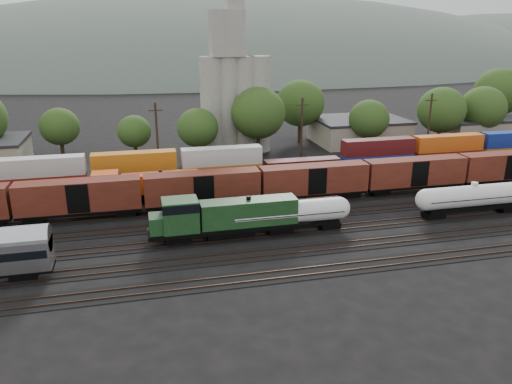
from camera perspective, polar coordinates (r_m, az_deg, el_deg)
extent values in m
plane|color=black|center=(63.26, 1.06, -3.09)|extent=(600.00, 600.00, 0.00)
cube|color=black|center=(50.15, 5.41, -9.14)|extent=(180.00, 3.20, 0.08)
cube|color=#382319|center=(49.52, 5.68, -9.43)|extent=(180.00, 0.08, 0.16)
cube|color=#382319|center=(50.72, 5.15, -8.70)|extent=(180.00, 0.08, 0.16)
cube|color=black|center=(54.41, 3.72, -6.79)|extent=(180.00, 3.20, 0.08)
cube|color=#382319|center=(53.75, 3.94, -7.03)|extent=(180.00, 0.08, 0.16)
cube|color=#382319|center=(54.99, 3.50, -6.41)|extent=(180.00, 0.08, 0.16)
cube|color=black|center=(58.78, 2.29, -4.78)|extent=(180.00, 3.20, 0.08)
cube|color=#382319|center=(58.11, 2.48, -4.98)|extent=(180.00, 0.08, 0.16)
cube|color=#382319|center=(59.38, 2.10, -4.45)|extent=(180.00, 0.08, 0.16)
cube|color=black|center=(63.24, 1.06, -3.05)|extent=(180.00, 3.20, 0.08)
cube|color=#382319|center=(62.57, 1.23, -3.22)|extent=(180.00, 0.08, 0.16)
cube|color=#382319|center=(63.86, 0.90, -2.76)|extent=(180.00, 0.08, 0.16)
cube|color=black|center=(67.78, 0.00, -1.55)|extent=(180.00, 3.20, 0.08)
cube|color=#382319|center=(67.10, 0.15, -1.69)|extent=(180.00, 0.08, 0.16)
cube|color=#382319|center=(68.41, -0.14, -1.29)|extent=(180.00, 0.08, 0.16)
cube|color=black|center=(72.38, -0.92, -0.24)|extent=(180.00, 3.20, 0.08)
cube|color=#382319|center=(71.69, -0.80, -0.36)|extent=(180.00, 0.08, 0.16)
cube|color=#382319|center=(73.02, -1.04, -0.01)|extent=(180.00, 0.08, 0.16)
cube|color=black|center=(77.03, -1.73, 0.91)|extent=(180.00, 3.20, 0.08)
cube|color=#382319|center=(76.33, -1.62, 0.81)|extent=(180.00, 0.08, 0.16)
cube|color=#382319|center=(77.67, -1.84, 1.12)|extent=(180.00, 0.08, 0.16)
cube|color=black|center=(57.11, -3.01, -4.04)|extent=(18.41, 3.14, 0.43)
cube|color=black|center=(57.29, -3.00, -4.49)|extent=(5.41, 2.38, 0.87)
cube|color=#1A3E1B|center=(56.90, -0.85, -2.28)|extent=(11.04, 2.60, 2.92)
cube|color=#1A3E1B|center=(55.72, -8.64, -2.60)|extent=(3.90, 3.14, 3.57)
cube|color=black|center=(55.33, -8.69, -1.50)|extent=(4.01, 3.25, 0.97)
cube|color=#1A3E1B|center=(55.90, -11.23, -3.58)|extent=(1.73, 2.60, 1.95)
cylinder|color=black|center=(56.35, -0.86, -0.74)|extent=(0.54, 0.54, 0.54)
cube|color=black|center=(56.71, -8.88, -5.18)|extent=(2.82, 2.17, 0.76)
cube|color=black|center=(58.63, 2.68, -4.16)|extent=(2.82, 2.17, 0.76)
cylinder|color=white|center=(58.18, 3.62, -2.32)|extent=(12.83, 2.64, 2.64)
sphere|color=white|center=(56.73, -2.59, -2.86)|extent=(2.64, 2.64, 2.64)
sphere|color=white|center=(60.29, 9.47, -1.79)|extent=(2.64, 2.64, 2.64)
cylinder|color=white|center=(57.67, 3.65, -0.92)|extent=(0.82, 0.82, 0.46)
cube|color=black|center=(58.18, 3.62, -2.32)|extent=(13.12, 2.77, 0.07)
cube|color=black|center=(58.71, 3.59, -3.65)|extent=(12.39, 2.00, 0.46)
cube|color=black|center=(57.69, -1.42, -4.62)|extent=(2.37, 1.82, 0.64)
cube|color=black|center=(60.58, 8.35, -3.67)|extent=(2.37, 1.82, 0.64)
cylinder|color=white|center=(69.22, 23.55, -0.39)|extent=(13.21, 2.72, 2.72)
sphere|color=white|center=(65.53, 18.90, -0.84)|extent=(2.72, 2.72, 2.72)
cylinder|color=white|center=(68.78, 23.71, 0.83)|extent=(0.84, 0.84, 0.47)
cube|color=black|center=(69.22, 23.55, -0.39)|extent=(13.51, 2.85, 0.08)
cube|color=black|center=(69.68, 23.39, -1.56)|extent=(12.76, 2.06, 0.47)
cube|color=black|center=(66.84, 19.60, -2.43)|extent=(2.44, 1.88, 0.66)
cube|color=black|center=(73.15, 26.74, -1.60)|extent=(2.44, 1.88, 0.66)
cube|color=black|center=(53.36, -24.94, -8.43)|extent=(2.48, 1.90, 0.67)
cube|color=black|center=(70.45, -12.43, -0.16)|extent=(17.40, 2.80, 0.39)
cube|color=black|center=(70.58, -12.41, -0.50)|extent=(4.83, 2.13, 0.77)
cube|color=#D04A12|center=(70.04, -10.81, 1.12)|extent=(10.44, 2.32, 2.61)
cube|color=#D04A12|center=(70.07, -16.79, 0.91)|extent=(3.48, 2.80, 3.19)
cube|color=black|center=(69.79, -16.87, 1.70)|extent=(3.58, 2.90, 0.87)
cube|color=#D04A12|center=(70.49, -18.71, 0.20)|extent=(1.55, 2.32, 1.74)
cylinder|color=black|center=(69.63, -10.88, 2.26)|extent=(0.48, 0.48, 0.48)
cube|color=black|center=(70.83, -16.89, -0.98)|extent=(2.51, 1.93, 0.68)
cube|color=black|center=(70.90, -7.91, -0.31)|extent=(2.51, 1.93, 0.68)
cube|color=black|center=(66.19, -19.40, -2.08)|extent=(15.00, 2.60, 0.40)
cube|color=#561F14|center=(65.52, -19.60, -0.35)|extent=(15.00, 2.90, 3.80)
cube|color=black|center=(66.18, -6.07, -1.10)|extent=(15.00, 2.60, 0.40)
cube|color=#561F14|center=(65.51, -6.13, 0.64)|extent=(15.00, 2.90, 3.80)
cube|color=black|center=(69.66, 6.57, -0.11)|extent=(15.00, 2.60, 0.40)
cube|color=#561F14|center=(69.03, 6.64, 1.54)|extent=(15.00, 2.90, 3.80)
cube|color=black|center=(76.16, 17.54, 0.75)|extent=(15.00, 2.60, 0.40)
cube|color=#561F14|center=(75.58, 17.69, 2.27)|extent=(15.00, 2.90, 3.80)
cube|color=black|center=(84.98, 26.51, 1.44)|extent=(15.00, 2.60, 0.40)
cube|color=#561F14|center=(84.47, 26.72, 2.80)|extent=(15.00, 2.90, 3.80)
cube|color=black|center=(76.89, -1.74, 1.24)|extent=(160.00, 2.60, 0.60)
cube|color=maroon|center=(76.21, -23.23, 0.82)|extent=(12.00, 2.40, 2.60)
cube|color=beige|center=(75.53, -23.47, 2.70)|extent=(12.00, 2.40, 2.60)
cube|color=slate|center=(74.98, -13.59, 1.55)|extent=(12.00, 2.40, 2.60)
cube|color=#C26913|center=(74.29, -13.73, 3.47)|extent=(12.00, 2.40, 2.60)
cube|color=#C35F14|center=(75.92, -3.90, 2.24)|extent=(12.00, 2.40, 2.60)
cube|color=silver|center=(75.24, -3.94, 4.14)|extent=(12.00, 2.40, 2.60)
cube|color=#40110E|center=(78.96, 5.30, 2.84)|extent=(12.00, 2.40, 2.60)
cube|color=navy|center=(83.86, 13.63, 3.32)|extent=(12.00, 2.40, 2.60)
cube|color=#4F1214|center=(83.24, 13.77, 5.04)|extent=(12.00, 2.40, 2.60)
cube|color=maroon|center=(90.32, 20.92, 3.68)|extent=(12.00, 2.40, 2.60)
cube|color=#CF5615|center=(89.75, 21.11, 5.28)|extent=(12.00, 2.40, 2.60)
cube|color=orange|center=(98.03, 27.15, 3.94)|extent=(12.00, 2.40, 2.60)
cylinder|color=#9D9B90|center=(95.05, -5.02, 9.75)|extent=(4.40, 4.40, 18.00)
cylinder|color=#9D9B90|center=(95.53, -3.22, 9.83)|extent=(4.40, 4.40, 18.00)
cylinder|color=#9D9B90|center=(96.11, -1.43, 9.91)|extent=(4.40, 4.40, 18.00)
cylinder|color=#9D9B90|center=(96.77, 0.33, 9.97)|extent=(4.40, 4.40, 18.00)
cube|color=#9D9B90|center=(94.49, -3.36, 17.65)|extent=(6.00, 5.00, 8.00)
cube|color=#9D9B90|center=(94.84, -2.47, 20.69)|extent=(3.00, 3.00, 4.00)
cube|color=#9E937F|center=(107.08, 11.65, 6.77)|extent=(18.00, 14.00, 4.60)
cube|color=#232326|center=(106.61, 11.74, 8.11)|extent=(18.36, 14.28, 0.50)
cube|color=#9E937F|center=(115.80, 24.08, 6.41)|extent=(16.00, 10.00, 4.60)
cube|color=#232326|center=(115.37, 24.25, 7.65)|extent=(16.32, 10.20, 0.50)
cylinder|color=black|center=(99.81, -21.23, 4.49)|extent=(0.70, 0.70, 2.64)
ellipsoid|color=#33521E|center=(98.94, -21.53, 6.98)|extent=(7.17, 7.17, 6.79)
cylinder|color=black|center=(95.33, -13.57, 4.51)|extent=(0.70, 0.70, 2.27)
ellipsoid|color=#33521E|center=(94.52, -13.75, 6.76)|extent=(6.17, 6.17, 5.85)
cylinder|color=black|center=(91.63, -6.58, 4.50)|extent=(0.70, 0.70, 2.72)
ellipsoid|color=#33521E|center=(90.65, -6.68, 7.30)|extent=(7.38, 7.38, 6.99)
cylinder|color=black|center=(94.29, 0.26, 5.31)|extent=(0.70, 0.70, 3.67)
ellipsoid|color=#33521E|center=(93.10, 0.27, 9.01)|extent=(9.97, 9.97, 9.44)
cylinder|color=black|center=(106.37, 4.98, 6.76)|extent=(0.70, 0.70, 3.71)
ellipsoid|color=#33521E|center=(105.30, 5.08, 10.08)|extent=(10.06, 10.06, 9.53)
cylinder|color=black|center=(100.36, 12.59, 5.44)|extent=(0.70, 0.70, 2.86)
ellipsoid|color=#33521E|center=(99.43, 12.78, 8.14)|extent=(7.77, 7.77, 7.36)
cylinder|color=black|center=(107.05, 20.10, 5.72)|extent=(0.70, 0.70, 3.46)
ellipsoid|color=#33521E|center=(106.04, 20.45, 8.78)|extent=(9.40, 9.40, 8.90)
cylinder|color=black|center=(113.28, 24.12, 5.86)|extent=(0.70, 0.70, 3.41)
ellipsoid|color=#33521E|center=(112.34, 24.50, 8.70)|extent=(9.25, 9.25, 8.76)
cylinder|color=black|center=(130.03, 25.60, 7.26)|extent=(0.70, 0.70, 4.13)
ellipsoid|color=#33521E|center=(129.09, 26.02, 10.27)|extent=(11.22, 11.22, 10.63)
cylinder|color=black|center=(80.85, -11.20, 5.78)|extent=(0.36, 0.36, 12.00)
cube|color=black|center=(79.97, -11.42, 9.14)|extent=(2.20, 0.18, 0.18)
cylinder|color=black|center=(85.15, 5.23, 6.68)|extent=(0.36, 0.36, 12.00)
cube|color=black|center=(84.32, 5.32, 9.88)|extent=(2.20, 0.18, 0.18)
cylinder|color=black|center=(95.48, 19.12, 7.02)|extent=(0.36, 0.36, 12.00)
cube|color=black|center=(94.74, 19.43, 9.87)|extent=(2.20, 0.18, 0.18)
ellipsoid|color=#59665B|center=(324.93, -3.69, 10.21)|extent=(520.00, 286.00, 130.00)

